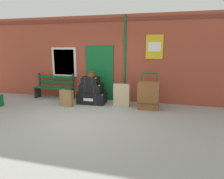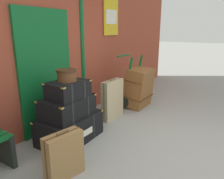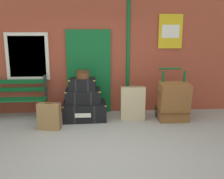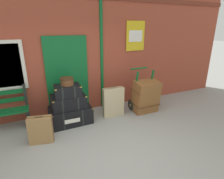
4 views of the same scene
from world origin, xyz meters
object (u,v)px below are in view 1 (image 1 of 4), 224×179
porters_trolley (149,100)px  steamer_trunk_base (92,98)px  round_hatbox (91,74)px  suitcase_charcoal (122,95)px  steamer_trunk_top (91,80)px  platform_bench (55,87)px  steamer_trunk_middle (91,88)px  large_brown_trunk (148,96)px  suitcase_cream (67,98)px

porters_trolley → steamer_trunk_base: bearing=178.3°
round_hatbox → suitcase_charcoal: size_ratio=0.37×
steamer_trunk_top → suitcase_charcoal: 1.26m
platform_bench → steamer_trunk_middle: platform_bench is taller
porters_trolley → large_brown_trunk: 0.26m
steamer_trunk_base → suitcase_charcoal: bearing=-5.1°
suitcase_charcoal → suitcase_cream: suitcase_charcoal is taller
large_brown_trunk → suitcase_cream: large_brown_trunk is taller
steamer_trunk_top → large_brown_trunk: 2.15m
large_brown_trunk → suitcase_charcoal: large_brown_trunk is taller
large_brown_trunk → suitcase_charcoal: 0.94m
suitcase_cream → steamer_trunk_base: bearing=39.0°
platform_bench → steamer_trunk_middle: size_ratio=1.95×
steamer_trunk_middle → round_hatbox: bearing=-60.5°
steamer_trunk_middle → round_hatbox: 0.53m
steamer_trunk_base → porters_trolley: 2.07m
porters_trolley → suitcase_cream: bearing=-169.3°
steamer_trunk_middle → suitcase_cream: bearing=-139.9°
steamer_trunk_base → round_hatbox: bearing=-147.5°
large_brown_trunk → suitcase_cream: 2.83m
large_brown_trunk → suitcase_cream: bearing=-172.7°
steamer_trunk_base → suitcase_cream: size_ratio=1.68×
steamer_trunk_base → steamer_trunk_middle: 0.37m
steamer_trunk_top → suitcase_cream: bearing=-141.5°
steamer_trunk_top → large_brown_trunk: (2.10, -0.20, -0.41)m
platform_bench → round_hatbox: bearing=-11.0°
steamer_trunk_middle → suitcase_charcoal: suitcase_charcoal is taller
platform_bench → round_hatbox: round_hatbox is taller
porters_trolley → large_brown_trunk: porters_trolley is taller
steamer_trunk_middle → large_brown_trunk: bearing=-6.4°
steamer_trunk_middle → steamer_trunk_base: bearing=-0.6°
platform_bench → steamer_trunk_top: (1.70, -0.36, 0.43)m
suitcase_cream → platform_bench: bearing=137.5°
steamer_trunk_base → round_hatbox: 0.90m
porters_trolley → steamer_trunk_middle: bearing=178.3°
platform_bench → round_hatbox: (1.71, -0.33, 0.66)m
porters_trolley → large_brown_trunk: size_ratio=1.30×
suitcase_cream → steamer_trunk_middle: bearing=40.1°
large_brown_trunk → porters_trolley: bearing=90.0°
large_brown_trunk → suitcase_cream: (-2.80, -0.36, -0.17)m
steamer_trunk_base → steamer_trunk_middle: (-0.03, 0.00, 0.37)m
steamer_trunk_base → porters_trolley: size_ratio=0.86×
steamer_trunk_top → round_hatbox: round_hatbox is taller
platform_bench → suitcase_charcoal: bearing=-8.4°
steamer_trunk_top → porters_trolley: size_ratio=0.52×
round_hatbox → porters_trolley: porters_trolley is taller
steamer_trunk_base → suitcase_cream: bearing=-141.0°
suitcase_cream → large_brown_trunk: bearing=7.3°
platform_bench → porters_trolley: (3.80, -0.38, -0.17)m
steamer_trunk_top → round_hatbox: 0.24m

